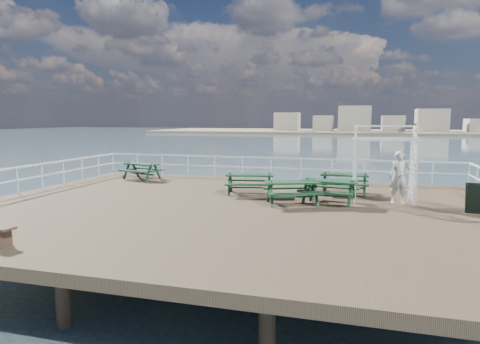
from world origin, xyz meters
name	(u,v)px	position (x,y,z in m)	size (l,w,h in m)	color
ground	(230,210)	(0.00, 0.00, -0.15)	(18.00, 14.00, 0.30)	brown
sea_backdrop	(388,129)	(12.54, 134.07, -0.51)	(300.00, 300.00, 9.20)	#38535F
railing	(247,172)	(-0.07, 2.57, 0.87)	(17.77, 13.76, 1.10)	white
picnic_table_a	(142,168)	(-6.17, 5.14, 0.56)	(2.13, 1.90, 0.88)	#13341B
picnic_table_b	(292,188)	(1.98, 0.96, 0.58)	(2.28, 2.07, 0.91)	#13341B
picnic_table_c	(345,179)	(3.67, 3.59, 0.58)	(1.86, 1.50, 0.90)	#13341B
picnic_table_d	(250,180)	(0.05, 2.48, 0.58)	(2.13, 1.85, 0.91)	#13341B
picnic_table_e	(329,187)	(3.22, 1.49, 0.59)	(2.14, 1.83, 0.93)	#13341B
trellis_arbor	(384,168)	(5.07, 2.40, 1.22)	(2.28, 1.31, 2.75)	white
sandwich_board	(476,199)	(7.80, 1.02, 0.47)	(0.62, 0.48, 0.97)	black
person	(399,177)	(5.58, 2.08, 0.93)	(0.68, 0.45, 1.86)	silver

